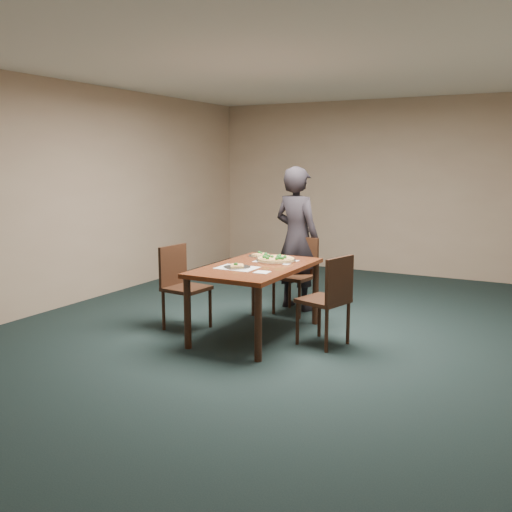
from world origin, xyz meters
The scene contains 13 objects.
ground centered at (0.00, 0.00, 0.00)m, with size 8.00×8.00×0.00m, color black.
room_shell centered at (0.00, 0.00, 1.74)m, with size 8.00×8.00×8.00m.
dining_table centered at (-0.28, -0.06, 0.66)m, with size 0.90×1.50×0.75m.
chair_far centered at (-0.28, 1.02, 0.52)m, with size 0.47×0.47×0.91m.
chair_left centered at (-1.14, -0.19, 0.52)m, with size 0.46×0.46×0.91m.
chair_right centered at (0.53, -0.03, 0.52)m, with size 0.52×0.52×0.91m.
diner centered at (-0.36, 1.17, 0.88)m, with size 0.64×0.42×1.76m, color black.
placemat_main centered at (-0.21, 0.27, 0.75)m, with size 0.42×0.32×0.00m, color white.
placemat_near centered at (-0.39, -0.27, 0.75)m, with size 0.40×0.30×0.00m, color white.
pizza_pan centered at (-0.21, 0.26, 0.77)m, with size 0.44×0.44×0.07m.
slice_plate_near centered at (-0.38, -0.27, 0.76)m, with size 0.28×0.28×0.06m.
slice_plate_far centered at (-0.50, 0.47, 0.76)m, with size 0.28×0.28×0.06m.
napkin centered at (-0.05, -0.37, 0.75)m, with size 0.14×0.14×0.01m, color white.
Camera 1 is at (2.46, -5.19, 1.82)m, focal length 40.00 mm.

